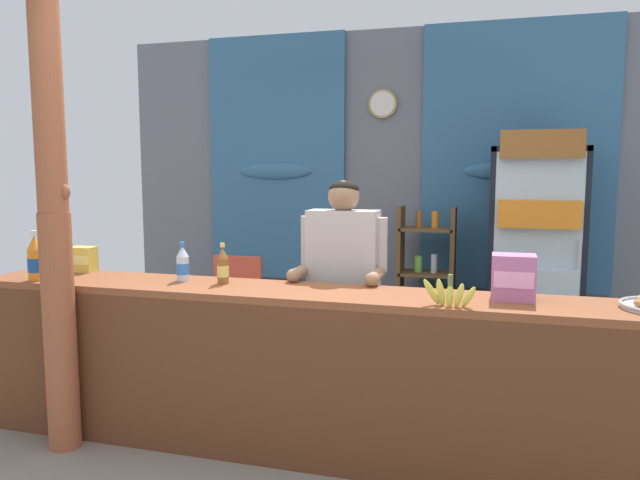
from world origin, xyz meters
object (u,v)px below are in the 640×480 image
object	(u,v)px
stall_counter	(287,358)
drink_fridge	(534,242)
plastic_lawn_chair	(232,303)
shopkeeper	(343,271)
soda_bottle_water	(183,264)
timber_post	(54,223)
banana_bunch	(449,294)
soda_bottle_orange_soda	(35,259)
snack_box_instant_noodle	(83,259)
snack_box_wafer	(513,277)
bottle_shelf_rack	(426,278)
soda_bottle_iced_tea	(223,266)

from	to	relation	value
stall_counter	drink_fridge	bearing A→B (deg)	54.47
plastic_lawn_chair	shopkeeper	bearing A→B (deg)	-37.04
shopkeeper	soda_bottle_water	xyz separation A→B (m)	(-0.87, -0.40, 0.07)
soda_bottle_water	timber_post	bearing A→B (deg)	-144.31
shopkeeper	banana_bunch	xyz separation A→B (m)	(0.68, -0.64, 0.03)
soda_bottle_orange_soda	banana_bunch	distance (m)	2.40
snack_box_instant_noodle	stall_counter	bearing A→B (deg)	-11.09
snack_box_wafer	snack_box_instant_noodle	distance (m)	2.64
bottle_shelf_rack	snack_box_instant_noodle	bearing A→B (deg)	-137.86
timber_post	soda_bottle_orange_soda	world-z (taller)	timber_post
soda_bottle_orange_soda	soda_bottle_iced_tea	xyz separation A→B (m)	(1.11, 0.22, -0.03)
stall_counter	soda_bottle_orange_soda	xyz separation A→B (m)	(-1.55, -0.05, 0.48)
shopkeeper	banana_bunch	size ratio (longest dim) A/B	5.59
plastic_lawn_chair	soda_bottle_water	bearing A→B (deg)	-78.29
shopkeeper	soda_bottle_orange_soda	size ratio (longest dim) A/B	5.07
bottle_shelf_rack	banana_bunch	bearing A→B (deg)	-81.36
plastic_lawn_chair	soda_bottle_water	distance (m)	1.38
stall_counter	soda_bottle_iced_tea	bearing A→B (deg)	159.76
timber_post	stall_counter	bearing A→B (deg)	9.88
bottle_shelf_rack	snack_box_instant_noodle	xyz separation A→B (m)	(-2.00, -1.81, 0.34)
timber_post	bottle_shelf_rack	world-z (taller)	timber_post
snack_box_wafer	plastic_lawn_chair	bearing A→B (deg)	149.05
plastic_lawn_chair	soda_bottle_iced_tea	world-z (taller)	soda_bottle_iced_tea
drink_fridge	soda_bottle_iced_tea	bearing A→B (deg)	-135.96
bottle_shelf_rack	soda_bottle_iced_tea	world-z (taller)	bottle_shelf_rack
plastic_lawn_chair	snack_box_instant_noodle	size ratio (longest dim) A/B	5.24
drink_fridge	snack_box_wafer	distance (m)	1.75
snack_box_wafer	banana_bunch	distance (m)	0.38
snack_box_wafer	snack_box_instant_noodle	bearing A→B (deg)	177.24
soda_bottle_iced_tea	bottle_shelf_rack	bearing A→B (deg)	63.70
drink_fridge	soda_bottle_iced_tea	size ratio (longest dim) A/B	7.87
drink_fridge	plastic_lawn_chair	bearing A→B (deg)	-168.50
bottle_shelf_rack	plastic_lawn_chair	distance (m)	1.64
timber_post	soda_bottle_water	world-z (taller)	timber_post
shopkeeper	soda_bottle_orange_soda	distance (m)	1.83
snack_box_instant_noodle	bottle_shelf_rack	bearing A→B (deg)	42.14
soda_bottle_orange_soda	snack_box_instant_noodle	distance (m)	0.35
drink_fridge	snack_box_instant_noodle	xyz separation A→B (m)	(-2.85, -1.61, -0.02)
shopkeeper	soda_bottle_iced_tea	size ratio (longest dim) A/B	6.41
soda_bottle_iced_tea	shopkeeper	bearing A→B (deg)	34.18
plastic_lawn_chair	soda_bottle_iced_tea	distance (m)	1.47
shopkeeper	drink_fridge	bearing A→B (deg)	48.09
soda_bottle_iced_tea	banana_bunch	size ratio (longest dim) A/B	0.87
timber_post	snack_box_instant_noodle	size ratio (longest dim) A/B	16.27
bottle_shelf_rack	snack_box_wafer	size ratio (longest dim) A/B	5.46
bottle_shelf_rack	plastic_lawn_chair	world-z (taller)	bottle_shelf_rack
shopkeeper	soda_bottle_iced_tea	bearing A→B (deg)	-145.82
bottle_shelf_rack	soda_bottle_iced_tea	xyz separation A→B (m)	(-0.96, -1.94, 0.36)
soda_bottle_orange_soda	banana_bunch	size ratio (longest dim) A/B	1.10
timber_post	snack_box_wafer	world-z (taller)	timber_post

